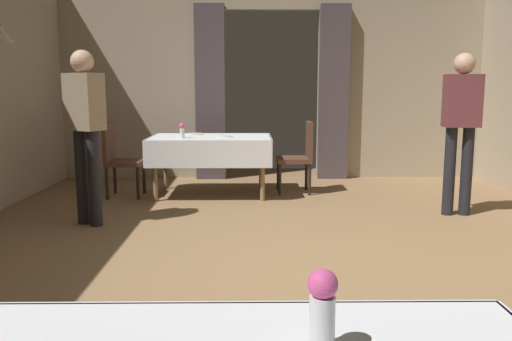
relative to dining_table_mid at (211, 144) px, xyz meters
name	(u,v)px	position (x,y,z in m)	size (l,w,h in m)	color
ground	(295,271)	(0.83, -2.85, -0.65)	(10.08, 10.08, 0.00)	olive
wall_back	(272,78)	(0.83, 1.33, 0.86)	(6.40, 0.27, 3.00)	tan
dining_table_mid	(211,144)	(0.00, 0.00, 0.00)	(1.53, 1.03, 0.75)	olive
chair_mid_left	(118,156)	(-1.15, -0.12, -0.14)	(0.45, 0.44, 0.93)	black
chair_mid_right	(300,154)	(1.15, 0.12, -0.14)	(0.45, 0.44, 0.93)	black
flower_vase_near	(322,308)	(0.66, -5.46, 0.20)	(0.07, 0.07, 0.20)	silver
flower_vase_mid	(182,130)	(-0.33, -0.22, 0.20)	(0.07, 0.07, 0.19)	silver
plate_mid_b	(225,136)	(0.19, -0.06, 0.10)	(0.20, 0.20, 0.01)	white
plate_mid_c	(195,134)	(-0.24, 0.34, 0.10)	(0.24, 0.24, 0.01)	white
person_waiter_by_doorway	(85,123)	(-1.11, -1.49, 0.37)	(0.42, 0.38, 1.72)	black
person_diner_standing_aside	(461,120)	(2.73, -1.12, 0.37)	(0.37, 0.24, 1.72)	black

